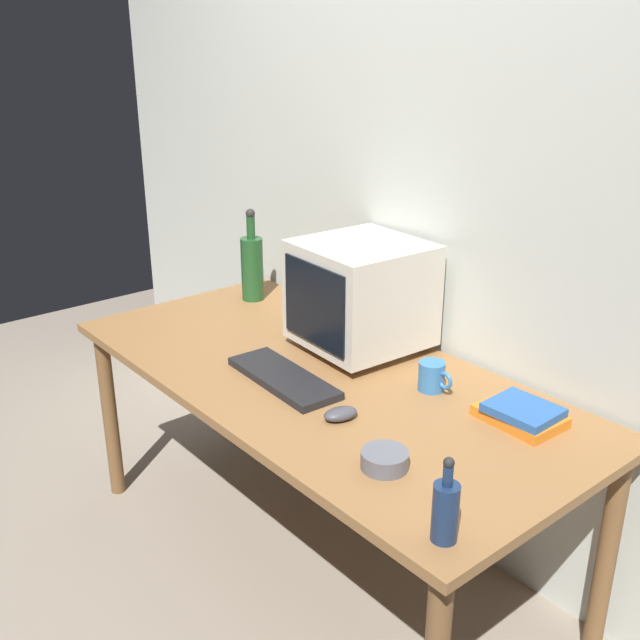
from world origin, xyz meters
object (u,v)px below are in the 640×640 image
Objects in this scene: bottle_tall at (252,266)px; bottle_short at (445,510)px; cd_spindle at (385,460)px; book_stack at (521,414)px; mug at (432,376)px; crt_monitor at (361,295)px; keyboard at (283,378)px; computer_mouse at (340,414)px.

bottle_short is at bearing -20.32° from bottle_tall.
cd_spindle is (1.22, -0.46, -0.12)m from bottle_tall.
book_stack is 0.46m from cd_spindle.
bottle_tall is at bearing 177.10° from mug.
crt_monitor is 0.68m from book_stack.
bottle_tall is at bearing 159.68° from bottle_short.
crt_monitor reaches higher than bottle_short.
keyboard is 2.08× the size of bottle_short.
bottle_tall reaches higher than computer_mouse.
crt_monitor is 0.53m from computer_mouse.
book_stack is (0.33, 0.37, 0.01)m from computer_mouse.
book_stack is 1.91× the size of mug.
computer_mouse is 0.50× the size of bottle_short.
mug is (-0.49, 0.51, -0.03)m from bottle_short.
keyboard is 0.78m from bottle_tall.
mug is at bearing -171.74° from book_stack.
bottle_short is (1.50, -0.56, -0.06)m from bottle_tall.
bottle_short is (0.83, -0.20, 0.06)m from keyboard.
bottle_tall is 1.31m from book_stack.
crt_monitor is 0.40m from keyboard.
mug is (0.37, -0.05, -0.15)m from crt_monitor.
bottle_tall is (-0.68, 0.36, 0.13)m from keyboard.
bottle_tall is 3.08× the size of cd_spindle.
cd_spindle is at bearing -99.72° from book_stack.
book_stack is at bearing 62.24° from computer_mouse.
bottle_tall is at bearing 172.09° from computer_mouse.
crt_monitor is at bearing -0.42° from bottle_tall.
keyboard is at bearing -137.13° from mug.
computer_mouse is 0.56m from bottle_short.
cd_spindle is at bearing -3.15° from computer_mouse.
crt_monitor and bottle_tall have the same top height.
bottle_short reaches higher than book_stack.
computer_mouse is 1.05m from bottle_tall.
mug is at bearing -2.90° from bottle_tall.
mug is (0.04, 0.33, 0.03)m from computer_mouse.
crt_monitor is 1.11× the size of bottle_tall.
cd_spindle is (-0.08, -0.45, -0.00)m from book_stack.
bottle_tall is 1.61× the size of book_stack.
bottle_tall is 1.83× the size of bottle_short.
computer_mouse is at bearing -48.73° from crt_monitor.
bottle_tall reaches higher than mug.
cd_spindle reaches higher than computer_mouse.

